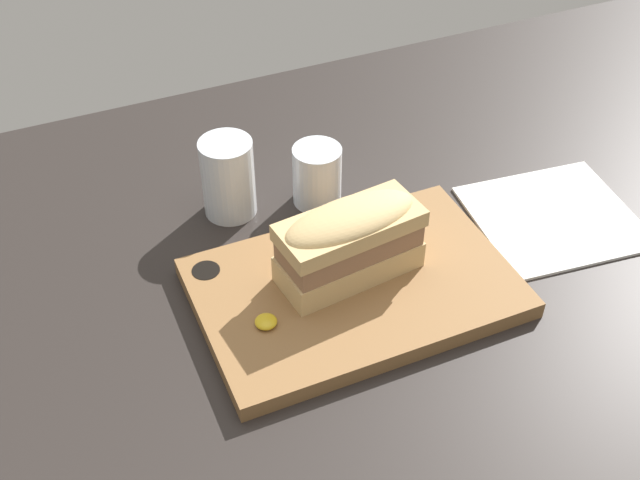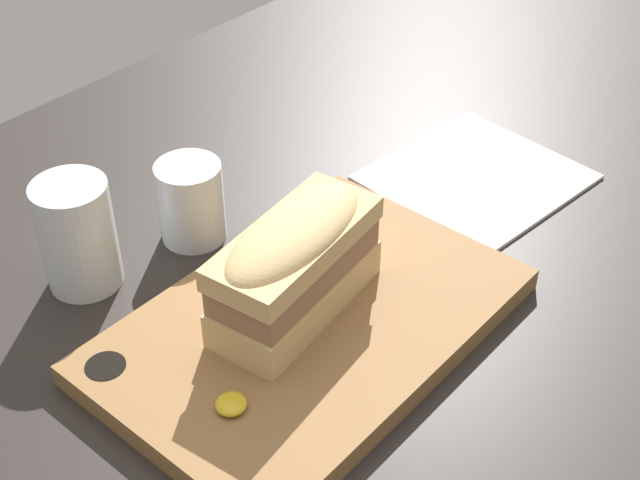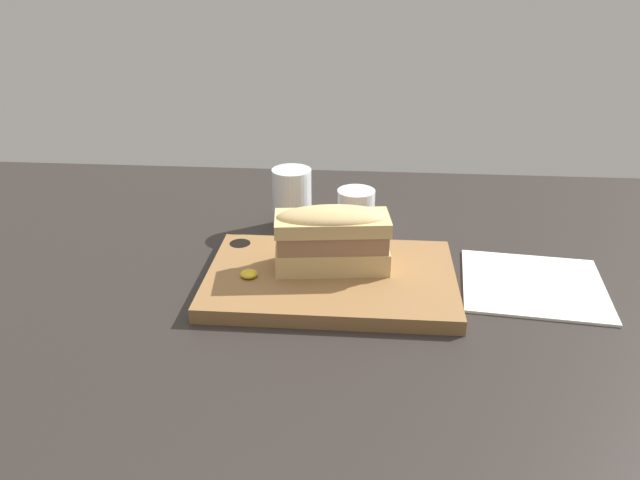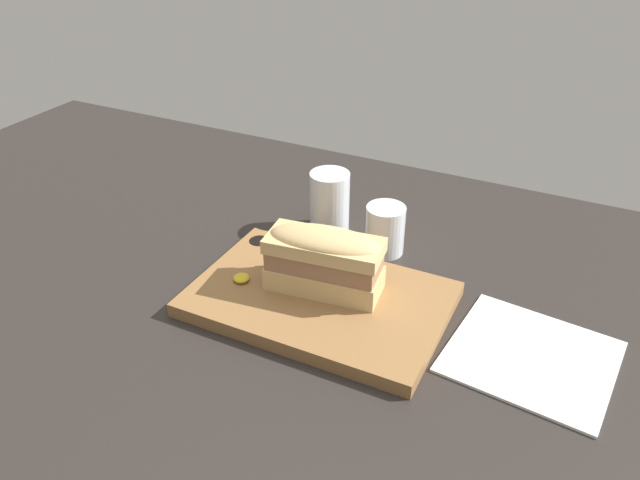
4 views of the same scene
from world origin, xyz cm
name	(u,v)px [view 2 (image 2 of 4)]	position (x,y,z in cm)	size (l,w,h in cm)	color
dining_table	(330,354)	(0.00, 0.00, 1.00)	(199.83, 108.02, 2.00)	#282321
serving_board	(306,327)	(-0.51, 2.36, 3.10)	(36.45, 23.91, 2.24)	olive
sandwich	(297,260)	(0.17, 3.90, 9.38)	(17.33, 8.96, 9.65)	tan
mustard_dollop	(235,407)	(-11.82, -0.47, 4.68)	(2.48, 2.48, 0.99)	gold
water_glass	(79,241)	(-8.23, 22.97, 6.67)	(6.89, 6.89, 10.76)	silver
wine_glass	(191,203)	(3.08, 20.37, 5.93)	(6.47, 6.47, 8.26)	silver
napkin	(476,177)	(29.98, 4.50, 2.20)	(22.40, 21.08, 0.40)	white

